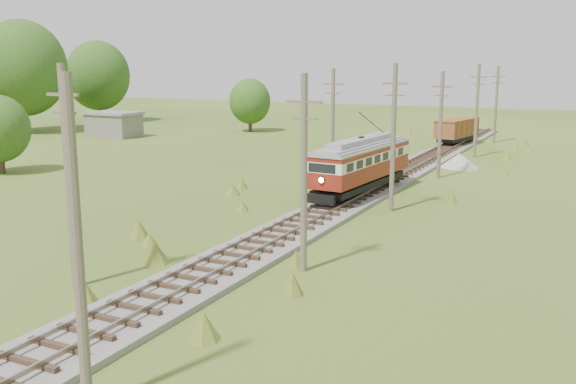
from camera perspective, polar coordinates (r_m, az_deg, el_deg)
The scene contains 16 objects.
railbed_main at distance 43.98m, azimuth 6.34°, elevation -0.23°, with size 3.60×96.00×0.57m.
streetcar at distance 43.74m, azimuth 6.48°, elevation 2.77°, with size 3.52×11.66×5.28m.
gondola at distance 73.09m, azimuth 14.77°, elevation 5.42°, with size 3.60×7.63×2.43m.
gravel_pile at distance 58.03m, azimuth 15.09°, elevation 2.66°, with size 3.45×3.66×1.26m.
utility_pole_r_1 at distance 16.99m, azimuth -18.22°, elevation -4.88°, with size 0.30×0.30×8.80m.
utility_pole_r_2 at distance 27.42m, azimuth 1.42°, elevation 1.79°, with size 1.60×0.30×8.60m.
utility_pole_r_3 at distance 39.47m, azimuth 9.34°, elevation 4.88°, with size 1.60×0.30×9.00m.
utility_pole_r_4 at distance 52.05m, azimuth 13.40°, elevation 5.93°, with size 1.60×0.30×8.40m.
utility_pole_r_5 at distance 64.65m, azimuth 16.43°, elevation 7.01°, with size 1.60×0.30×8.90m.
utility_pole_r_6 at distance 77.49m, azimuth 18.02°, elevation 7.49°, with size 1.60×0.30×8.70m.
utility_pole_l_a at distance 26.83m, azimuth -18.95°, elevation 1.40°, with size 1.60×0.30×9.00m.
utility_pole_l_b at distance 50.53m, azimuth 4.00°, elevation 6.17°, with size 1.60×0.30×8.60m.
tree_left_4 at distance 91.57m, azimuth -22.55°, elevation 10.14°, with size 11.34×11.34×14.61m.
tree_left_5 at distance 104.21m, azimuth -16.54°, elevation 9.89°, with size 9.66×9.66×12.44m.
tree_mid_a at distance 86.03m, azimuth -3.40°, elevation 8.05°, with size 5.46×5.46×7.03m.
shed at distance 82.66m, azimuth -15.22°, elevation 5.84°, with size 6.40×4.40×3.10m.
Camera 1 is at (14.74, -6.50, 8.99)m, focal length 40.00 mm.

